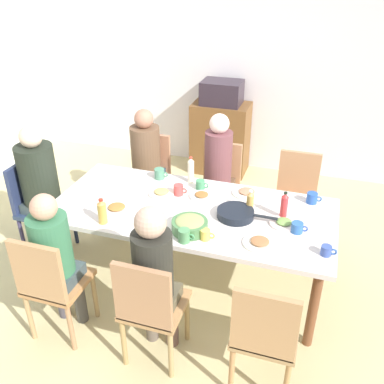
% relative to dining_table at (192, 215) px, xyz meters
% --- Properties ---
extents(ground_plane, '(7.13, 7.13, 0.00)m').
position_rel_dining_table_xyz_m(ground_plane, '(0.00, 0.00, -0.66)').
color(ground_plane, '#C5B882').
extents(wall_back, '(6.18, 0.12, 2.60)m').
position_rel_dining_table_xyz_m(wall_back, '(0.00, 2.48, 0.64)').
color(wall_back, silver).
rests_on(wall_back, ground_plane).
extents(dining_table, '(2.25, 1.03, 0.73)m').
position_rel_dining_table_xyz_m(dining_table, '(0.00, 0.00, 0.00)').
color(dining_table, silver).
rests_on(dining_table, ground_plane).
extents(chair_0, '(0.40, 0.40, 0.90)m').
position_rel_dining_table_xyz_m(chair_0, '(0.00, -0.90, -0.15)').
color(chair_0, '#AF7E4E').
rests_on(chair_0, ground_plane).
extents(person_0, '(0.30, 0.30, 1.21)m').
position_rel_dining_table_xyz_m(person_0, '(0.00, -0.80, 0.05)').
color(person_0, brown).
rests_on(person_0, ground_plane).
extents(chair_1, '(0.40, 0.40, 0.90)m').
position_rel_dining_table_xyz_m(chair_1, '(0.75, -0.90, -0.15)').
color(chair_1, '#AB8353').
rests_on(chair_1, ground_plane).
extents(chair_2, '(0.40, 0.40, 0.90)m').
position_rel_dining_table_xyz_m(chair_2, '(0.75, 0.90, -0.15)').
color(chair_2, tan).
rests_on(chair_2, ground_plane).
extents(chair_3, '(0.40, 0.40, 0.90)m').
position_rel_dining_table_xyz_m(chair_3, '(-0.75, -0.90, -0.15)').
color(chair_3, '#B47B48').
rests_on(chair_3, ground_plane).
extents(person_3, '(0.30, 0.30, 1.17)m').
position_rel_dining_table_xyz_m(person_3, '(-0.75, -0.80, 0.02)').
color(person_3, '#44404A').
rests_on(person_3, ground_plane).
extents(chair_4, '(0.40, 0.40, 0.90)m').
position_rel_dining_table_xyz_m(chair_4, '(-0.75, 0.90, -0.15)').
color(chair_4, '#A67C57').
rests_on(chair_4, ground_plane).
extents(person_4, '(0.30, 0.30, 1.22)m').
position_rel_dining_table_xyz_m(person_4, '(-0.75, 0.80, 0.06)').
color(person_4, '#363846').
rests_on(person_4, ground_plane).
extents(chair_5, '(0.40, 0.40, 0.90)m').
position_rel_dining_table_xyz_m(chair_5, '(-1.50, 0.00, -0.15)').
color(chair_5, '#27364F').
rests_on(chair_5, ground_plane).
extents(person_5, '(0.33, 0.33, 1.27)m').
position_rel_dining_table_xyz_m(person_5, '(-1.41, 0.00, 0.09)').
color(person_5, '#42434A').
rests_on(person_5, ground_plane).
extents(chair_6, '(0.40, 0.40, 0.90)m').
position_rel_dining_table_xyz_m(chair_6, '(0.00, 0.90, -0.15)').
color(chair_6, '#B27948').
rests_on(chair_6, ground_plane).
extents(person_6, '(0.30, 0.30, 1.25)m').
position_rel_dining_table_xyz_m(person_6, '(-0.00, 0.80, 0.06)').
color(person_6, brown).
rests_on(person_6, ground_plane).
extents(plate_0, '(0.22, 0.22, 0.04)m').
position_rel_dining_table_xyz_m(plate_0, '(-0.32, 0.14, 0.08)').
color(plate_0, silver).
rests_on(plate_0, dining_table).
extents(plate_1, '(0.24, 0.24, 0.04)m').
position_rel_dining_table_xyz_m(plate_1, '(0.60, -0.31, 0.08)').
color(plate_1, silver).
rests_on(plate_1, dining_table).
extents(plate_2, '(0.25, 0.25, 0.04)m').
position_rel_dining_table_xyz_m(plate_2, '(-0.56, -0.20, 0.08)').
color(plate_2, silver).
rests_on(plate_2, dining_table).
extents(plate_3, '(0.21, 0.21, 0.04)m').
position_rel_dining_table_xyz_m(plate_3, '(0.73, -0.01, 0.08)').
color(plate_3, silver).
rests_on(plate_3, dining_table).
extents(plate_4, '(0.24, 0.24, 0.04)m').
position_rel_dining_table_xyz_m(plate_4, '(0.37, 0.36, 0.08)').
color(plate_4, silver).
rests_on(plate_4, dining_table).
extents(plate_5, '(0.20, 0.20, 0.04)m').
position_rel_dining_table_xyz_m(plate_5, '(0.02, 0.19, 0.08)').
color(plate_5, silver).
rests_on(plate_5, dining_table).
extents(bowl_0, '(0.27, 0.27, 0.10)m').
position_rel_dining_table_xyz_m(bowl_0, '(0.08, -0.30, 0.12)').
color(bowl_0, '#467744').
rests_on(bowl_0, dining_table).
extents(serving_pan, '(0.47, 0.29, 0.06)m').
position_rel_dining_table_xyz_m(serving_pan, '(0.36, -0.02, 0.10)').
color(serving_pan, black).
rests_on(serving_pan, dining_table).
extents(cup_0, '(0.12, 0.09, 0.08)m').
position_rel_dining_table_xyz_m(cup_0, '(0.83, -0.08, 0.11)').
color(cup_0, '#2D5FA8').
rests_on(cup_0, dining_table).
extents(cup_1, '(0.11, 0.07, 0.07)m').
position_rel_dining_table_xyz_m(cup_1, '(1.05, -0.30, 0.10)').
color(cup_1, '#3A529E').
rests_on(cup_1, dining_table).
extents(cup_2, '(0.13, 0.09, 0.10)m').
position_rel_dining_table_xyz_m(cup_2, '(-0.44, 0.40, 0.11)').
color(cup_2, '#4E8969').
rests_on(cup_2, dining_table).
extents(cup_3, '(0.12, 0.08, 0.09)m').
position_rel_dining_table_xyz_m(cup_3, '(-0.17, 0.18, 0.11)').
color(cup_3, '#CE4643').
rests_on(cup_3, dining_table).
extents(cup_4, '(0.11, 0.07, 0.08)m').
position_rel_dining_table_xyz_m(cup_4, '(0.22, -0.37, 0.11)').
color(cup_4, '#EDC550').
rests_on(cup_4, dining_table).
extents(cup_5, '(0.12, 0.08, 0.10)m').
position_rel_dining_table_xyz_m(cup_5, '(0.09, -0.44, 0.11)').
color(cup_5, '#4F8B56').
rests_on(cup_5, dining_table).
extents(cup_6, '(0.11, 0.08, 0.08)m').
position_rel_dining_table_xyz_m(cup_6, '(-0.03, 0.33, 0.11)').
color(cup_6, '#45905E').
rests_on(cup_6, dining_table).
extents(cup_7, '(0.12, 0.09, 0.09)m').
position_rel_dining_table_xyz_m(cup_7, '(0.90, 0.38, 0.11)').
color(cup_7, '#2853A7').
rests_on(cup_7, dining_table).
extents(bottle_0, '(0.06, 0.06, 0.18)m').
position_rel_dining_table_xyz_m(bottle_0, '(0.44, 0.11, 0.15)').
color(bottle_0, gold).
rests_on(bottle_0, dining_table).
extents(bottle_1, '(0.06, 0.06, 0.25)m').
position_rel_dining_table_xyz_m(bottle_1, '(-0.15, 0.42, 0.18)').
color(bottle_1, beige).
rests_on(bottle_1, dining_table).
extents(bottle_2, '(0.05, 0.05, 0.22)m').
position_rel_dining_table_xyz_m(bottle_2, '(0.71, 0.09, 0.17)').
color(bottle_2, red).
rests_on(bottle_2, dining_table).
extents(bottle_3, '(0.07, 0.07, 0.21)m').
position_rel_dining_table_xyz_m(bottle_3, '(-0.58, -0.40, 0.16)').
color(bottle_3, gold).
rests_on(bottle_3, dining_table).
extents(side_cabinet, '(0.70, 0.44, 0.90)m').
position_rel_dining_table_xyz_m(side_cabinet, '(-0.32, 2.18, -0.21)').
color(side_cabinet, brown).
rests_on(side_cabinet, ground_plane).
extents(microwave, '(0.48, 0.36, 0.28)m').
position_rel_dining_table_xyz_m(microwave, '(-0.32, 2.18, 0.38)').
color(microwave, '#2D232D').
rests_on(microwave, side_cabinet).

